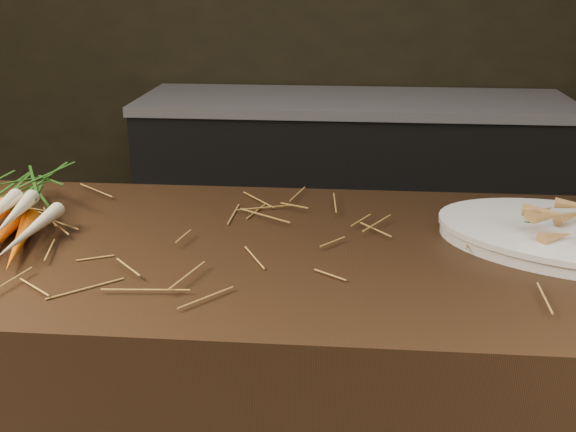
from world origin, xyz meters
name	(u,v)px	position (x,y,z in m)	size (l,w,h in m)	color
back_counter	(352,192)	(0.30, 2.18, 0.42)	(1.82, 0.62, 0.84)	black
straw_bedding	(183,238)	(0.00, 0.30, 0.91)	(1.40, 0.60, 0.02)	olive
root_veg_bunch	(16,203)	(-0.34, 0.36, 0.94)	(0.23, 0.49, 0.09)	#CC580C
serving_platter	(575,239)	(0.69, 0.35, 0.91)	(0.48, 0.32, 0.03)	white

